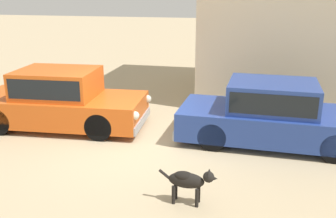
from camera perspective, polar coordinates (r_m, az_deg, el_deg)
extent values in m
plane|color=tan|center=(8.84, -5.90, -5.57)|extent=(80.00, 80.00, 0.00)
cube|color=#D15619|center=(10.31, -15.53, 0.09)|extent=(4.36, 2.09, 0.66)
cube|color=#D15619|center=(10.15, -16.05, 3.73)|extent=(2.06, 1.68, 0.68)
cube|color=black|center=(10.15, -16.06, 3.79)|extent=(1.90, 1.69, 0.48)
cube|color=#999BA0|center=(9.72, -4.02, -1.72)|extent=(0.24, 1.76, 0.20)
sphere|color=silver|center=(10.27, -3.03, 1.52)|extent=(0.20, 0.20, 0.20)
sphere|color=silver|center=(8.94, -4.89, -0.97)|extent=(0.20, 0.20, 0.20)
cube|color=red|center=(11.91, -23.37, 2.41)|extent=(0.05, 0.18, 0.18)
cylinder|color=black|center=(10.63, -7.45, 0.27)|extent=(0.68, 0.25, 0.67)
cylinder|color=black|center=(9.19, -10.18, -2.62)|extent=(0.68, 0.25, 0.67)
cylinder|color=black|center=(11.59, -19.65, 0.83)|extent=(0.68, 0.25, 0.67)
cube|color=navy|center=(9.20, 15.15, -2.04)|extent=(4.27, 1.92, 0.64)
cube|color=navy|center=(9.01, 15.20, 1.87)|extent=(1.99, 1.60, 0.65)
cube|color=black|center=(9.01, 15.21, 1.93)|extent=(1.83, 1.62, 0.45)
cube|color=#999BA0|center=(9.45, 2.29, -2.25)|extent=(0.17, 1.76, 0.20)
cube|color=red|center=(10.06, 3.27, 1.19)|extent=(0.05, 0.18, 0.18)
cube|color=red|center=(8.61, 1.21, -1.60)|extent=(0.05, 0.18, 0.18)
cylinder|color=black|center=(10.11, 22.27, -1.92)|extent=(0.64, 0.22, 0.63)
cylinder|color=black|center=(8.63, 23.51, -5.32)|extent=(0.64, 0.22, 0.63)
cylinder|color=black|center=(10.06, 7.87, -0.85)|extent=(0.64, 0.22, 0.63)
cylinder|color=black|center=(8.56, 6.56, -4.08)|extent=(0.64, 0.22, 0.63)
cylinder|color=black|center=(6.62, 4.55, -12.31)|extent=(0.06, 0.06, 0.32)
cylinder|color=black|center=(6.48, 4.28, -12.99)|extent=(0.06, 0.06, 0.32)
cylinder|color=black|center=(6.69, 1.15, -11.92)|extent=(0.06, 0.06, 0.32)
cylinder|color=black|center=(6.56, 0.81, -12.58)|extent=(0.06, 0.06, 0.32)
ellipsoid|color=black|center=(6.46, 2.72, -10.48)|extent=(0.61, 0.23, 0.27)
ellipsoid|color=black|center=(6.44, 2.33, -9.85)|extent=(0.34, 0.21, 0.15)
sphere|color=black|center=(6.35, 6.02, -9.97)|extent=(0.18, 0.18, 0.18)
cone|color=black|center=(6.35, 6.89, -10.16)|extent=(0.10, 0.10, 0.10)
cone|color=black|center=(6.37, 6.13, -9.08)|extent=(0.07, 0.07, 0.08)
cone|color=black|center=(6.27, 5.97, -9.52)|extent=(0.07, 0.07, 0.08)
cylinder|color=black|center=(6.51, -0.56, -9.58)|extent=(0.20, 0.06, 0.17)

